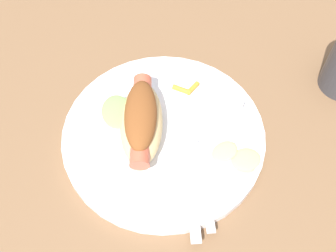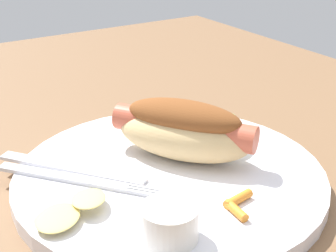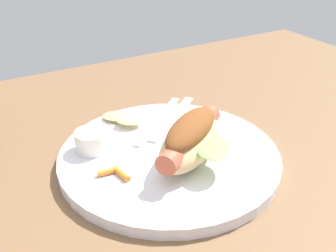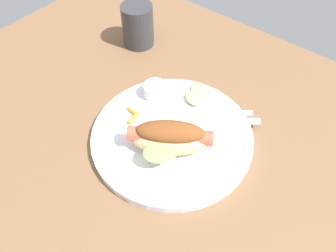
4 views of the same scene
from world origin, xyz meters
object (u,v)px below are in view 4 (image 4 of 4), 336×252
at_px(knife, 220,121).
at_px(carrot_garnish, 133,115).
at_px(fork, 212,114).
at_px(plate, 172,136).
at_px(sauce_ramekin, 155,90).
at_px(drinking_cup, 138,25).
at_px(hot_dog, 171,136).
at_px(chips_pile, 198,93).

height_order(knife, carrot_garnish, carrot_garnish).
relative_size(fork, carrot_garnish, 4.04).
height_order(plate, sauce_ramekin, sauce_ramekin).
bearing_deg(carrot_garnish, fork, 40.71).
height_order(knife, drinking_cup, drinking_cup).
distance_m(sauce_ramekin, fork, 0.13).
bearing_deg(plate, hot_dog, -56.40).
distance_m(chips_pile, carrot_garnish, 0.14).
bearing_deg(drinking_cup, sauce_ramekin, -38.45).
xyz_separation_m(hot_dog, drinking_cup, (-0.27, 0.21, 0.00)).
relative_size(hot_dog, carrot_garnish, 4.50).
bearing_deg(sauce_ramekin, hot_dog, -37.89).
bearing_deg(chips_pile, knife, -24.45).
bearing_deg(drinking_cup, carrot_garnish, -50.39).
distance_m(plate, fork, 0.09).
xyz_separation_m(sauce_ramekin, chips_pile, (0.07, 0.06, -0.01)).
distance_m(sauce_ramekin, knife, 0.15).
bearing_deg(carrot_garnish, sauce_ramekin, 93.31).
bearing_deg(carrot_garnish, drinking_cup, 129.61).
height_order(chips_pile, carrot_garnish, chips_pile).
distance_m(knife, drinking_cup, 0.32).
height_order(plate, carrot_garnish, carrot_garnish).
bearing_deg(fork, hot_dog, 42.92).
height_order(plate, drinking_cup, drinking_cup).
bearing_deg(knife, sauce_ramekin, -28.01).
bearing_deg(carrot_garnish, chips_pile, 63.45).
distance_m(sauce_ramekin, drinking_cup, 0.21).
relative_size(plate, fork, 2.24).
height_order(fork, carrot_garnish, carrot_garnish).
xyz_separation_m(fork, knife, (0.02, -0.01, -0.00)).
height_order(chips_pile, drinking_cup, drinking_cup).
bearing_deg(knife, hot_dog, 34.08).
xyz_separation_m(plate, fork, (0.03, 0.09, 0.01)).
bearing_deg(chips_pile, hot_dog, -74.73).
relative_size(knife, carrot_garnish, 4.69).
distance_m(fork, chips_pile, 0.06).
distance_m(plate, knife, 0.10).
distance_m(fork, knife, 0.02).
relative_size(chips_pile, carrot_garnish, 2.39).
distance_m(hot_dog, carrot_garnish, 0.11).
relative_size(sauce_ramekin, drinking_cup, 0.46).
distance_m(sauce_ramekin, carrot_garnish, 0.07).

